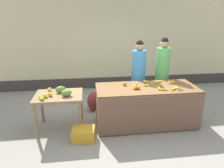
{
  "coord_description": "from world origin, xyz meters",
  "views": [
    {
      "loc": [
        -0.86,
        -4.02,
        2.37
      ],
      "look_at": [
        -0.33,
        0.15,
        0.93
      ],
      "focal_mm": 32.29,
      "sensor_mm": 36.0,
      "label": 1
    }
  ],
  "objects_px": {
    "vendor_woman_blue_shirt": "(138,76)",
    "produce_crate": "(84,134)",
    "produce_sack": "(93,101)",
    "vendor_woman_green_shirt": "(162,74)"
  },
  "relations": [
    {
      "from": "vendor_woman_blue_shirt",
      "to": "produce_crate",
      "type": "distance_m",
      "value": 2.0
    },
    {
      "from": "vendor_woman_blue_shirt",
      "to": "produce_sack",
      "type": "bearing_deg",
      "value": 173.25
    },
    {
      "from": "produce_crate",
      "to": "produce_sack",
      "type": "xyz_separation_m",
      "value": [
        0.25,
        1.34,
        0.12
      ]
    },
    {
      "from": "vendor_woman_blue_shirt",
      "to": "produce_sack",
      "type": "height_order",
      "value": "vendor_woman_blue_shirt"
    },
    {
      "from": "vendor_woman_green_shirt",
      "to": "produce_sack",
      "type": "bearing_deg",
      "value": 175.63
    },
    {
      "from": "produce_crate",
      "to": "produce_sack",
      "type": "distance_m",
      "value": 1.37
    },
    {
      "from": "vendor_woman_blue_shirt",
      "to": "vendor_woman_green_shirt",
      "type": "xyz_separation_m",
      "value": [
        0.61,
        0.0,
        0.03
      ]
    },
    {
      "from": "vendor_woman_blue_shirt",
      "to": "vendor_woman_green_shirt",
      "type": "distance_m",
      "value": 0.62
    },
    {
      "from": "produce_crate",
      "to": "vendor_woman_green_shirt",
      "type": "bearing_deg",
      "value": 30.96
    },
    {
      "from": "vendor_woman_green_shirt",
      "to": "produce_crate",
      "type": "bearing_deg",
      "value": -149.04
    }
  ]
}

